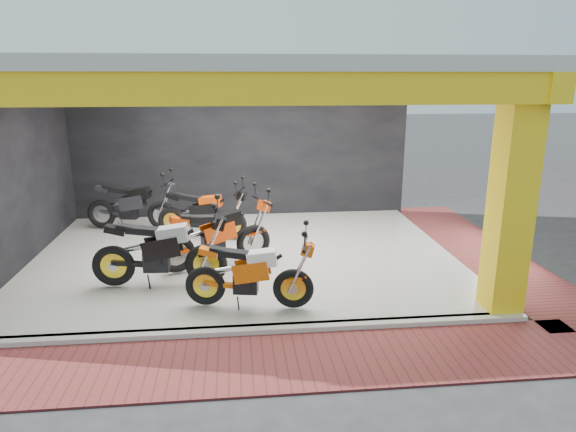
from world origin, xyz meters
name	(u,v)px	position (x,y,z in m)	size (l,w,h in m)	color
ground	(248,303)	(0.00, 0.00, 0.00)	(80.00, 80.00, 0.00)	#2D2D30
showroom_floor	(245,257)	(0.00, 2.00, 0.05)	(8.00, 6.00, 0.10)	silver
showroom_ceiling	(240,67)	(0.00, 2.00, 3.60)	(8.40, 6.40, 0.20)	beige
back_wall	(240,148)	(0.00, 5.10, 1.75)	(8.20, 0.20, 3.50)	black
left_wall	(12,175)	(-4.10, 2.00, 1.75)	(0.20, 6.20, 3.50)	black
corner_column	(511,200)	(3.75, -0.75, 1.75)	(0.50, 0.50, 3.50)	yellow
header_beam_front	(245,89)	(0.00, -1.00, 3.30)	(8.40, 0.30, 0.40)	yellow
header_beam_right	(457,84)	(4.00, 2.00, 3.30)	(0.30, 6.40, 0.40)	yellow
floor_kerb	(250,331)	(0.00, -1.02, 0.05)	(8.00, 0.20, 0.10)	silver
paver_front	(252,363)	(0.00, -1.80, 0.01)	(9.00, 1.40, 0.03)	maroon
paver_right	(480,250)	(4.80, 2.00, 0.01)	(1.40, 7.00, 0.03)	maroon
moto_hero	(293,270)	(0.66, -0.50, 0.72)	(2.03, 0.75, 1.24)	#E15909
moto_row_a	(205,245)	(-0.66, 0.54, 0.81)	(2.31, 0.86, 1.41)	black
moto_row_b	(253,225)	(0.16, 1.64, 0.78)	(2.24, 0.83, 1.37)	#E64309
moto_row_c	(232,210)	(-0.23, 2.98, 0.74)	(2.08, 0.77, 1.27)	black
moto_row_d	(161,202)	(-1.80, 3.81, 0.76)	(2.16, 0.80, 1.32)	black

